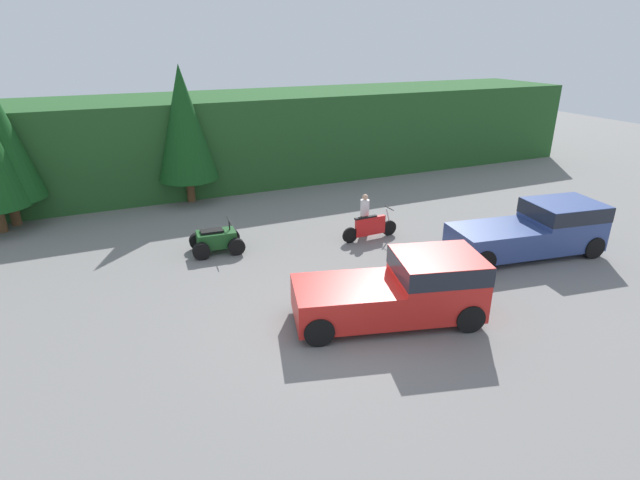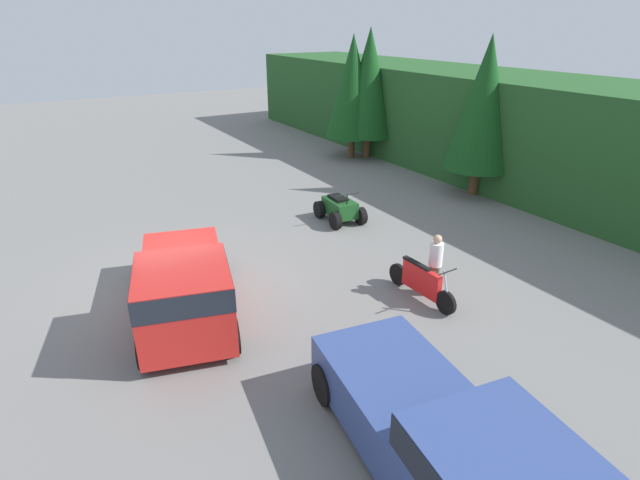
# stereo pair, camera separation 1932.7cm
# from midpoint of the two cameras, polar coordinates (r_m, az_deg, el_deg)

# --- Properties ---
(ground_plane) EXTENTS (80.00, 80.00, 0.00)m
(ground_plane) POSITION_cam_midpoint_polar(r_m,az_deg,el_deg) (10.51, 24.19, -21.27)
(ground_plane) COLOR slate
(hillside_backdrop) EXTENTS (44.00, 6.00, 4.56)m
(hillside_backdrop) POSITION_cam_midpoint_polar(r_m,az_deg,el_deg) (23.62, 48.97, 3.80)
(hillside_backdrop) COLOR #235123
(hillside_backdrop) RESTS_ON ground_plane
(tree_left) EXTENTS (2.72, 2.72, 6.19)m
(tree_left) POSITION_cam_midpoint_polar(r_m,az_deg,el_deg) (23.10, 25.02, 13.07)
(tree_left) COLOR brown
(tree_left) RESTS_ON ground_plane
(tree_mid_left) EXTENTS (2.86, 2.86, 6.50)m
(tree_mid_left) POSITION_cam_midpoint_polar(r_m,az_deg,el_deg) (23.41, 26.98, 13.30)
(tree_mid_left) COLOR brown
(tree_mid_left) RESTS_ON ground_plane
(tree_mid_right) EXTENTS (2.78, 2.78, 6.33)m
(tree_mid_right) POSITION_cam_midpoint_polar(r_m,az_deg,el_deg) (20.68, 44.36, 7.73)
(tree_mid_right) COLOR brown
(tree_mid_right) RESTS_ON ground_plane
(pickup_truck_red) EXTENTS (5.51, 3.30, 1.88)m
(pickup_truck_red) POSITION_cam_midpoint_polar(r_m,az_deg,el_deg) (9.00, 34.21, -24.07)
(pickup_truck_red) COLOR red
(pickup_truck_red) RESTS_ON ground_plane
(pickup_truck_second) EXTENTS (5.75, 2.85, 1.88)m
(pickup_truck_second) POSITION_cam_midpoint_polar(r_m,az_deg,el_deg) (11.59, 77.33, -29.40)
(pickup_truck_second) COLOR #334784
(pickup_truck_second) RESTS_ON ground_plane
(dirt_bike) EXTENTS (2.41, 0.60, 1.17)m
(dirt_bike) POSITION_cam_midpoint_polar(r_m,az_deg,el_deg) (13.70, 52.70, -15.63)
(dirt_bike) COLOR black
(dirt_bike) RESTS_ON ground_plane
(quad_atv) EXTENTS (1.97, 1.37, 1.17)m
(quad_atv) POSITION_cam_midpoint_polar(r_m,az_deg,el_deg) (15.74, 33.13, -5.31)
(quad_atv) COLOR black
(quad_atv) RESTS_ON ground_plane
(rider_person) EXTENTS (0.44, 0.44, 1.72)m
(rider_person) POSITION_cam_midpoint_polar(r_m,az_deg,el_deg) (13.89, 53.51, -13.25)
(rider_person) COLOR brown
(rider_person) RESTS_ON ground_plane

